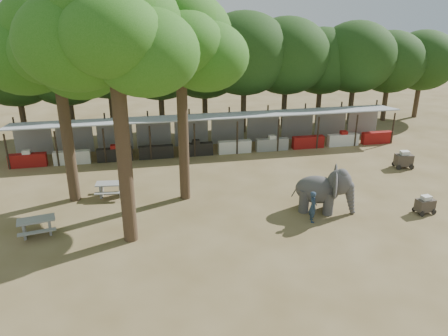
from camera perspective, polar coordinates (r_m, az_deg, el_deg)
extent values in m
plane|color=brown|center=(19.90, 5.81, -10.31)|extent=(100.00, 100.00, 0.00)
cube|color=#9EA0A6|center=(31.59, -1.51, 6.76)|extent=(28.00, 2.99, 0.39)
cylinder|color=#2D2319|center=(31.07, -24.55, 2.06)|extent=(0.12, 0.12, 2.40)
cylinder|color=#2D2319|center=(33.53, -23.69, 3.86)|extent=(0.12, 0.12, 2.80)
cube|color=maroon|center=(31.53, -24.25, 0.92)|extent=(2.38, 0.50, 0.90)
cube|color=gray|center=(33.59, -23.61, 3.19)|extent=(2.52, 0.12, 2.00)
cylinder|color=#2D2319|center=(30.53, -19.45, 2.48)|extent=(0.12, 0.12, 2.40)
cylinder|color=#2D2319|center=(33.04, -18.95, 4.27)|extent=(0.12, 0.12, 2.80)
cube|color=silver|center=(31.00, -19.23, 1.31)|extent=(2.38, 0.50, 0.90)
cube|color=gray|center=(33.10, -18.88, 3.59)|extent=(2.52, 0.12, 2.00)
cylinder|color=#2D2319|center=(30.25, -14.20, 2.89)|extent=(0.12, 0.12, 2.40)
cylinder|color=#2D2319|center=(32.78, -14.09, 4.66)|extent=(0.12, 0.12, 2.80)
cube|color=black|center=(30.72, -14.07, 1.70)|extent=(2.38, 0.50, 0.90)
cube|color=gray|center=(32.84, -14.04, 3.97)|extent=(2.52, 0.12, 2.00)
cylinder|color=#2D2319|center=(30.23, -8.90, 3.27)|extent=(0.12, 0.12, 2.40)
cylinder|color=#2D2319|center=(32.75, -9.19, 5.02)|extent=(0.12, 0.12, 2.80)
cube|color=black|center=(30.70, -8.85, 2.08)|extent=(2.38, 0.50, 0.90)
cube|color=gray|center=(32.82, -9.15, 4.33)|extent=(2.52, 0.12, 2.00)
cylinder|color=#2D2319|center=(30.46, -3.63, 3.63)|extent=(0.12, 0.12, 2.40)
cylinder|color=#2D2319|center=(32.97, -4.31, 5.34)|extent=(0.12, 0.12, 2.80)
cube|color=black|center=(30.93, -3.67, 2.44)|extent=(2.38, 0.50, 0.90)
cube|color=gray|center=(33.03, -4.28, 4.65)|extent=(2.52, 0.12, 2.00)
cylinder|color=#2D2319|center=(30.95, 1.51, 3.95)|extent=(0.12, 0.12, 2.40)
cylinder|color=#2D2319|center=(33.42, 0.47, 5.62)|extent=(0.12, 0.12, 2.80)
cube|color=silver|center=(31.41, 1.40, 2.78)|extent=(2.38, 0.50, 0.90)
cube|color=gray|center=(33.48, 0.49, 4.94)|extent=(2.52, 0.12, 2.00)
cylinder|color=#2D2319|center=(31.67, 6.47, 4.23)|extent=(0.12, 0.12, 2.40)
cylinder|color=#2D2319|center=(34.09, 5.10, 5.85)|extent=(0.12, 0.12, 2.80)
cube|color=gray|center=(32.12, 6.28, 3.08)|extent=(2.38, 0.50, 0.90)
cube|color=gray|center=(34.15, 5.11, 5.18)|extent=(2.52, 0.12, 2.00)
cylinder|color=#2D2319|center=(32.62, 11.17, 4.46)|extent=(0.12, 0.12, 2.40)
cylinder|color=#2D2319|center=(34.98, 9.53, 6.04)|extent=(0.12, 0.12, 2.80)
cube|color=maroon|center=(33.06, 10.92, 3.34)|extent=(2.38, 0.50, 0.90)
cube|color=gray|center=(35.04, 9.52, 5.38)|extent=(2.52, 0.12, 2.00)
cylinder|color=#2D2319|center=(33.78, 15.58, 4.65)|extent=(0.12, 0.12, 2.40)
cylinder|color=#2D2319|center=(36.06, 13.72, 6.18)|extent=(0.12, 0.12, 2.80)
cube|color=silver|center=(34.20, 15.28, 3.57)|extent=(2.38, 0.50, 0.90)
cube|color=gray|center=(36.12, 13.70, 5.55)|extent=(2.52, 0.12, 2.00)
cylinder|color=#2D2319|center=(35.13, 19.68, 4.81)|extent=(0.12, 0.12, 2.40)
cylinder|color=#2D2319|center=(37.32, 17.65, 6.28)|extent=(0.12, 0.12, 2.80)
cube|color=maroon|center=(35.53, 19.33, 3.76)|extent=(2.38, 0.50, 0.90)
cube|color=gray|center=(37.38, 17.62, 5.67)|extent=(2.52, 0.12, 2.00)
cylinder|color=#332316|center=(24.12, -20.09, 6.07)|extent=(0.60, 0.60, 9.20)
cone|color=#332316|center=(23.45, -21.55, 16.96)|extent=(0.57, 0.57, 2.88)
ellipsoid|color=#1A530D|center=(24.11, -24.34, 13.33)|extent=(4.80, 4.80, 3.94)
ellipsoid|color=#1A530D|center=(22.86, -18.15, 12.78)|extent=(4.20, 4.20, 3.44)
ellipsoid|color=#1A530D|center=(24.56, -20.43, 15.39)|extent=(5.20, 5.20, 4.26)
ellipsoid|color=#1A530D|center=(22.25, -21.68, 13.98)|extent=(3.80, 3.80, 3.12)
ellipsoid|color=#1A530D|center=(23.70, -22.22, 16.95)|extent=(4.40, 4.40, 3.61)
cylinder|color=#332316|center=(18.86, -13.21, 4.75)|extent=(0.64, 0.64, 10.40)
ellipsoid|color=#1A530D|center=(18.61, -18.62, 15.46)|extent=(4.80, 4.80, 3.94)
ellipsoid|color=#1A530D|center=(17.65, -10.12, 14.63)|extent=(4.20, 4.20, 3.44)
ellipsoid|color=#1A530D|center=(19.26, -13.63, 17.90)|extent=(5.20, 5.20, 4.26)
ellipsoid|color=#1A530D|center=(16.89, -14.42, 16.42)|extent=(3.80, 3.80, 3.12)
ellipsoid|color=#1A530D|center=(18.36, -15.58, 20.10)|extent=(4.40, 4.40, 3.61)
cylinder|color=#332316|center=(22.94, -5.44, 7.06)|extent=(0.56, 0.56, 9.60)
cone|color=#332316|center=(22.27, -5.89, 19.12)|extent=(0.53, 0.53, 3.00)
ellipsoid|color=#1A530D|center=(22.56, -9.50, 15.31)|extent=(4.80, 4.80, 3.94)
ellipsoid|color=#1A530D|center=(21.98, -2.33, 14.37)|extent=(4.20, 4.20, 3.44)
ellipsoid|color=#1A530D|center=(23.43, -5.60, 17.17)|extent=(5.20, 5.20, 4.26)
ellipsoid|color=#1A530D|center=(21.05, -5.38, 15.92)|extent=(3.80, 3.80, 3.12)
ellipsoid|color=#1A530D|center=(22.44, -6.75, 19.01)|extent=(4.40, 4.40, 3.61)
cylinder|color=#332316|center=(37.02, -23.86, 6.10)|extent=(0.44, 0.44, 3.74)
ellipsoid|color=black|center=(36.36, -24.72, 11.65)|extent=(6.46, 5.95, 5.61)
cylinder|color=#332316|center=(36.44, -18.73, 6.58)|extent=(0.44, 0.44, 3.74)
ellipsoid|color=black|center=(35.77, -19.43, 12.24)|extent=(6.46, 5.95, 5.61)
cylinder|color=#332316|center=(36.17, -13.47, 7.02)|extent=(0.44, 0.44, 3.74)
ellipsoid|color=black|center=(35.49, -13.98, 12.74)|extent=(6.46, 5.95, 5.61)
cylinder|color=#332316|center=(36.20, -8.16, 7.40)|extent=(0.44, 0.44, 3.74)
ellipsoid|color=black|center=(35.52, -8.47, 13.13)|extent=(6.46, 5.95, 5.61)
cylinder|color=#332316|center=(36.54, -2.90, 7.71)|extent=(0.44, 0.44, 3.74)
ellipsoid|color=black|center=(35.86, -3.01, 13.40)|extent=(6.46, 5.95, 5.61)
cylinder|color=#332316|center=(37.17, 2.24, 7.95)|extent=(0.44, 0.44, 3.74)
ellipsoid|color=black|center=(36.51, 2.32, 13.55)|extent=(6.46, 5.95, 5.61)
cylinder|color=#332316|center=(38.08, 7.16, 8.13)|extent=(0.44, 0.44, 3.74)
ellipsoid|color=black|center=(37.44, 7.42, 13.58)|extent=(6.46, 5.95, 5.61)
cylinder|color=#332316|center=(39.26, 11.83, 8.24)|extent=(0.44, 0.44, 3.74)
ellipsoid|color=black|center=(38.64, 12.24, 13.52)|extent=(6.46, 5.95, 5.61)
cylinder|color=#332316|center=(40.68, 16.20, 8.29)|extent=(0.44, 0.44, 3.74)
ellipsoid|color=black|center=(40.08, 16.74, 13.38)|extent=(6.46, 5.95, 5.61)
cylinder|color=#332316|center=(42.31, 20.26, 8.30)|extent=(0.44, 0.44, 3.74)
ellipsoid|color=black|center=(41.73, 20.90, 13.18)|extent=(6.46, 5.95, 5.61)
cylinder|color=#332316|center=(44.14, 24.00, 8.27)|extent=(0.44, 0.44, 3.74)
ellipsoid|color=black|center=(43.58, 24.72, 12.94)|extent=(6.46, 5.95, 5.61)
ellipsoid|color=#3B3939|center=(23.07, 12.08, -2.77)|extent=(2.59, 2.14, 1.45)
cylinder|color=#3B3939|center=(23.00, 10.40, -4.26)|extent=(0.69, 0.69, 1.23)
cylinder|color=#3B3939|center=(23.63, 10.51, -3.56)|extent=(0.69, 0.69, 1.23)
cylinder|color=#3B3939|center=(23.00, 13.48, -4.52)|extent=(0.69, 0.69, 1.23)
cylinder|color=#3B3939|center=(23.63, 13.50, -3.81)|extent=(0.69, 0.69, 1.23)
ellipsoid|color=#3B3939|center=(22.90, 14.84, -1.80)|extent=(1.55, 1.43, 1.35)
ellipsoid|color=#3B3939|center=(22.27, 14.34, -2.32)|extent=(0.65, 1.09, 1.38)
ellipsoid|color=#3B3939|center=(23.48, 14.33, -1.07)|extent=(0.65, 1.09, 1.38)
cone|color=#3B3939|center=(23.30, 16.24, -4.04)|extent=(0.73, 0.73, 1.53)
imported|color=#26384C|center=(22.03, 11.54, -4.96)|extent=(0.48, 0.64, 1.62)
cube|color=gray|center=(22.20, -23.37, -6.22)|extent=(1.77, 1.06, 0.07)
cube|color=gray|center=(22.42, -24.63, -7.33)|extent=(0.23, 0.67, 0.77)
cube|color=gray|center=(22.35, -21.81, -6.97)|extent=(0.23, 0.67, 0.77)
cube|color=gray|center=(21.80, -23.24, -7.69)|extent=(1.68, 0.57, 0.06)
cube|color=gray|center=(22.89, -23.25, -6.30)|extent=(1.68, 0.57, 0.06)
cube|color=gray|center=(25.13, -14.61, -1.96)|extent=(1.68, 0.92, 0.06)
cube|color=gray|center=(25.38, -15.72, -2.82)|extent=(0.18, 0.65, 0.75)
cube|color=gray|center=(25.20, -13.32, -2.76)|extent=(0.18, 0.65, 0.75)
cube|color=gray|center=(24.72, -14.74, -3.19)|extent=(1.63, 0.44, 0.05)
cube|color=gray|center=(25.79, -14.36, -2.11)|extent=(1.63, 0.44, 0.05)
cube|color=#352C26|center=(24.82, 24.77, -4.42)|extent=(0.96, 0.63, 0.64)
cylinder|color=black|center=(24.52, 24.46, -5.50)|extent=(0.28, 0.08, 0.27)
cylinder|color=black|center=(24.99, 25.74, -5.22)|extent=(0.28, 0.08, 0.27)
cylinder|color=black|center=(24.92, 23.58, -4.94)|extent=(0.28, 0.08, 0.27)
cylinder|color=black|center=(25.38, 24.85, -4.67)|extent=(0.28, 0.08, 0.27)
cube|color=silver|center=(24.66, 24.92, -3.56)|extent=(0.49, 0.41, 0.23)
cube|color=#352C26|center=(30.87, 22.41, 0.97)|extent=(1.15, 0.78, 0.75)
cylinder|color=black|center=(30.51, 21.87, 0.06)|extent=(0.33, 0.11, 0.32)
cylinder|color=black|center=(30.89, 23.31, 0.10)|extent=(0.33, 0.11, 0.32)
cylinder|color=black|center=(31.10, 21.33, 0.53)|extent=(0.33, 0.11, 0.32)
cylinder|color=black|center=(31.48, 22.75, 0.57)|extent=(0.33, 0.11, 0.32)
cube|color=silver|center=(30.72, 22.54, 1.82)|extent=(0.59, 0.50, 0.27)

